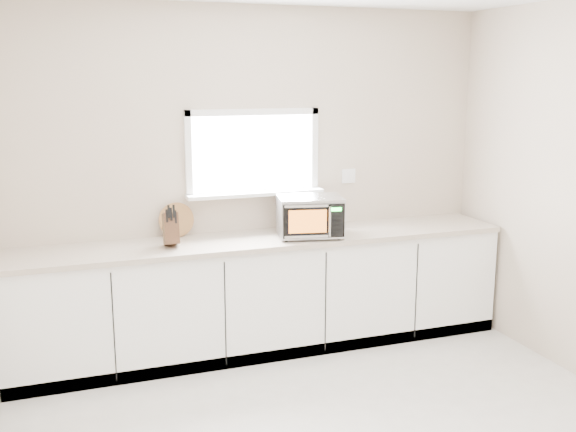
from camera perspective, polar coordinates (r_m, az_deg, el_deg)
name	(u,v)px	position (r m, az deg, el deg)	size (l,w,h in m)	color
back_wall	(253,176)	(5.46, -3.01, 3.43)	(4.00, 0.17, 2.70)	beige
cabinets	(265,296)	(5.40, -1.99, -6.75)	(3.92, 0.60, 0.88)	white
countertop	(265,240)	(5.26, -2.00, -2.03)	(3.92, 0.64, 0.04)	#BDB19C
microwave	(310,216)	(5.25, 1.87, 0.02)	(0.56, 0.48, 0.32)	black
knife_block	(171,228)	(5.02, -9.90, -1.03)	(0.12, 0.23, 0.32)	#4F351C
cutting_board	(176,220)	(5.31, -9.43, -0.32)	(0.27, 0.27, 0.02)	brown
coffee_grinder	(298,218)	(5.43, 0.81, -0.21)	(0.15, 0.15, 0.22)	#A8AAAF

